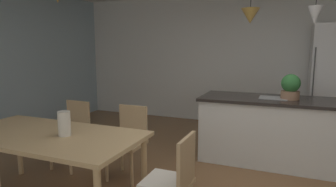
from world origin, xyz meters
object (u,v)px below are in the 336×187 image
refrigerator (331,82)px  potted_plant_on_island (291,87)px  dining_table (47,140)px  chair_far_left (72,132)px  chair_far_right (128,139)px  vase_on_dining_table (64,124)px  kitchen_island (275,130)px  chair_kitchen_end (171,181)px

refrigerator → potted_plant_on_island: bearing=-113.1°
dining_table → chair_far_left: bearing=116.9°
chair_far_right → potted_plant_on_island: bearing=33.0°
chair_far_right → vase_on_dining_table: (-0.21, -0.83, 0.38)m
chair_far_right → kitchen_island: 2.01m
chair_far_left → refrigerator: 4.38m
chair_kitchen_end → dining_table: bearing=180.0°
chair_far_left → chair_far_right: size_ratio=1.00×
dining_table → chair_far_right: 0.96m
kitchen_island → vase_on_dining_table: vase_on_dining_table is taller
dining_table → potted_plant_on_island: size_ratio=5.68×
dining_table → vase_on_dining_table: vase_on_dining_table is taller
chair_far_left → chair_far_right: (0.86, 0.00, 0.00)m
chair_kitchen_end → vase_on_dining_table: (-1.10, 0.00, 0.38)m
dining_table → potted_plant_on_island: 3.02m
chair_kitchen_end → potted_plant_on_island: 2.28m
chair_kitchen_end → refrigerator: refrigerator is taller
chair_far_right → chair_kitchen_end: (0.89, -0.84, 0.00)m
chair_kitchen_end → vase_on_dining_table: 1.16m
chair_far_left → chair_far_right: 0.86m
kitchen_island → refrigerator: size_ratio=1.01×
chair_far_left → chair_far_right: same height
refrigerator → chair_far_left: bearing=-140.3°
chair_far_left → potted_plant_on_island: size_ratio=2.59×
chair_far_left → kitchen_island: kitchen_island is taller
refrigerator → kitchen_island: bearing=-117.9°
chair_far_left → kitchen_island: (2.49, 1.17, -0.01)m
chair_far_right → potted_plant_on_island: potted_plant_on_island is taller
chair_kitchen_end → kitchen_island: 2.14m
chair_far_left → chair_kitchen_end: size_ratio=1.00×
dining_table → chair_far_left: size_ratio=2.19×
vase_on_dining_table → refrigerator: bearing=53.3°
chair_kitchen_end → vase_on_dining_table: bearing=179.8°
dining_table → vase_on_dining_table: bearing=1.1°
chair_far_right → chair_kitchen_end: size_ratio=1.00×
kitchen_island → potted_plant_on_island: (0.17, 0.00, 0.61)m
refrigerator → dining_table: bearing=-128.9°
chair_far_right → chair_far_left: bearing=-180.0°
chair_far_left → vase_on_dining_table: 1.12m
chair_far_left → vase_on_dining_table: size_ratio=3.65×
chair_far_left → potted_plant_on_island: 2.96m
chair_kitchen_end → potted_plant_on_island: potted_plant_on_island is taller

